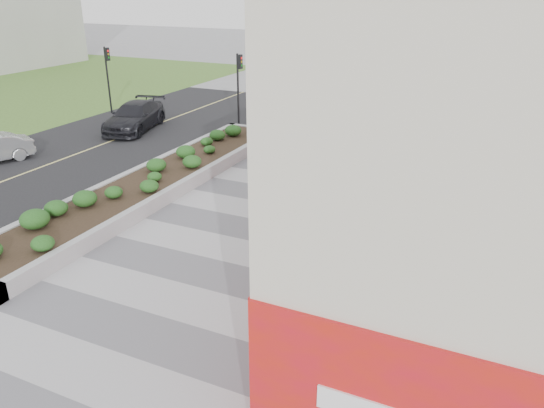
{
  "coord_description": "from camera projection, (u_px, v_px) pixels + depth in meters",
  "views": [
    {
      "loc": [
        7.54,
        -9.74,
        7.91
      ],
      "look_at": [
        0.69,
        5.0,
        1.1
      ],
      "focal_mm": 35.0,
      "sensor_mm": 36.0,
      "label": 1
    }
  ],
  "objects": [
    {
      "name": "street",
      "position": [
        43.0,
        166.0,
        24.66
      ],
      "size": [
        10.0,
        40.0,
        0.0
      ],
      "primitive_type": "cube",
      "color": "black",
      "rests_on": "ground"
    },
    {
      "name": "traffic_signal_far",
      "position": [
        108.0,
        70.0,
        33.68
      ],
      "size": [
        0.33,
        0.28,
        4.2
      ],
      "color": "black",
      "rests_on": "ground"
    },
    {
      "name": "traffic_signal_near",
      "position": [
        239.0,
        79.0,
        30.52
      ],
      "size": [
        0.33,
        0.28,
        4.2
      ],
      "color": "black",
      "rests_on": "ground"
    },
    {
      "name": "building",
      "position": [
        496.0,
        112.0,
        17.4
      ],
      "size": [
        6.04,
        24.08,
        8.0
      ],
      "color": "beige",
      "rests_on": "ground"
    },
    {
      "name": "ground",
      "position": [
        170.0,
        303.0,
        14.14
      ],
      "size": [
        160.0,
        160.0,
        0.0
      ],
      "primitive_type": "plane",
      "color": "gray",
      "rests_on": "ground"
    },
    {
      "name": "planter",
      "position": [
        157.0,
        178.0,
        21.97
      ],
      "size": [
        3.0,
        18.0,
        0.9
      ],
      "color": "#9E9EA0",
      "rests_on": "ground"
    },
    {
      "name": "car_dark",
      "position": [
        135.0,
        117.0,
        30.52
      ],
      "size": [
        3.44,
        5.7,
        1.55
      ],
      "primitive_type": "imported",
      "rotation": [
        0.0,
        0.0,
        0.26
      ],
      "color": "black",
      "rests_on": "ground"
    },
    {
      "name": "skateboarder",
      "position": [
        300.0,
        177.0,
        21.16
      ],
      "size": [
        0.51,
        0.74,
        1.41
      ],
      "rotation": [
        0.0,
        0.0,
        0.11
      ],
      "color": "beige",
      "rests_on": "ground"
    },
    {
      "name": "walkway",
      "position": [
        225.0,
        255.0,
        16.65
      ],
      "size": [
        8.0,
        36.0,
        0.01
      ],
      "primitive_type": "cube",
      "color": "#A8A8AD",
      "rests_on": "ground"
    },
    {
      "name": "manhole_cover",
      "position": [
        239.0,
        258.0,
        16.45
      ],
      "size": [
        0.44,
        0.44,
        0.01
      ],
      "primitive_type": "cylinder",
      "color": "#595654",
      "rests_on": "ground"
    }
  ]
}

